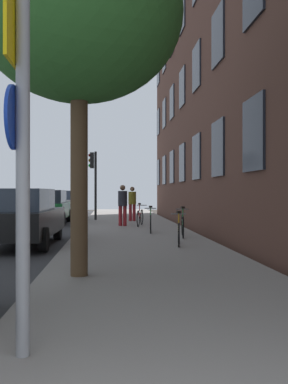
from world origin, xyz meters
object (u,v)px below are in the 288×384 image
object	(u,v)px
pedestrian_1	(132,201)
car_3	(71,202)
sign_post	(20,144)
bicycle_2	(151,222)
bicycle_0	(179,232)
bicycle_1	(183,225)
pedestrian_0	(123,202)
car_1	(23,216)
traffic_light	(94,173)
bicycle_3	(140,217)
car_2	(48,207)
tree_near	(79,15)

from	to	relation	value
pedestrian_1	car_3	size ratio (longest dim) A/B	0.42
sign_post	bicycle_2	xyz separation A→B (m)	(2.20, 11.07, -1.46)
bicycle_0	bicycle_1	size ratio (longest dim) A/B	0.93
bicycle_2	pedestrian_0	distance (m)	3.17
pedestrian_0	car_1	xyz separation A→B (m)	(-3.01, -5.52, -0.26)
pedestrian_0	pedestrian_1	xyz separation A→B (m)	(0.56, 2.93, -0.02)
bicycle_2	car_1	size ratio (longest dim) A/B	0.35
bicycle_1	car_3	bearing A→B (deg)	107.51
car_3	bicycle_0	bearing A→B (deg)	-75.81
sign_post	bicycle_2	size ratio (longest dim) A/B	1.94
traffic_light	bicycle_1	size ratio (longest dim) A/B	2.07
traffic_light	bicycle_3	distance (m)	5.03
traffic_light	bicycle_0	xyz separation A→B (m)	(2.68, -10.43, -2.04)
sign_post	pedestrian_0	world-z (taller)	sign_post
bicycle_1	car_3	distance (m)	16.43
sign_post	car_2	size ratio (longest dim) A/B	0.72
tree_near	pedestrian_1	distance (m)	14.01
car_1	car_3	bearing A→B (deg)	90.55
bicycle_2	car_1	bearing A→B (deg)	-147.01
pedestrian_0	pedestrian_1	size ratio (longest dim) A/B	1.02
bicycle_3	car_1	xyz separation A→B (m)	(-3.73, -5.29, 0.35)
tree_near	bicycle_3	bearing A→B (deg)	80.29
pedestrian_0	car_1	distance (m)	6.29
car_3	pedestrian_0	bearing A→B (deg)	-74.14
traffic_light	bicycle_1	bearing A→B (deg)	-69.45
bicycle_3	bicycle_1	bearing A→B (deg)	-76.14
car_1	bicycle_0	bearing A→B (deg)	-13.57
pedestrian_0	tree_near	bearing A→B (deg)	-95.67
car_1	pedestrian_1	bearing A→B (deg)	67.10
bicycle_1	pedestrian_1	distance (m)	7.56
tree_near	bicycle_2	distance (m)	8.81
bicycle_2	tree_near	bearing A→B (deg)	-104.40
traffic_light	car_1	world-z (taller)	traffic_light
sign_post	bicycle_3	size ratio (longest dim) A/B	1.85
pedestrian_0	bicycle_1	bearing A→B (deg)	-68.52
bicycle_0	car_2	world-z (taller)	car_2
bicycle_2	bicycle_3	size ratio (longest dim) A/B	0.95
traffic_light	bicycle_2	world-z (taller)	traffic_light
pedestrian_1	pedestrian_0	bearing A→B (deg)	-100.79
pedestrian_0	car_2	size ratio (longest dim) A/B	0.40
sign_post	pedestrian_1	distance (m)	17.11
sign_post	car_1	xyz separation A→B (m)	(-1.71, 8.54, -1.11)
bicycle_3	pedestrian_1	distance (m)	3.22
bicycle_2	car_3	xyz separation A→B (m)	(-4.07, 14.14, 0.36)
bicycle_1	bicycle_2	xyz separation A→B (m)	(-0.88, 1.53, -0.01)
sign_post	car_3	xyz separation A→B (m)	(-1.87, 25.21, -1.11)
traffic_light	bicycle_1	xyz separation A→B (m)	(3.14, -8.38, -2.01)
bicycle_0	bicycle_3	size ratio (longest dim) A/B	0.93
bicycle_3	sign_post	bearing A→B (deg)	-98.31
bicycle_1	sign_post	bearing A→B (deg)	-107.85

